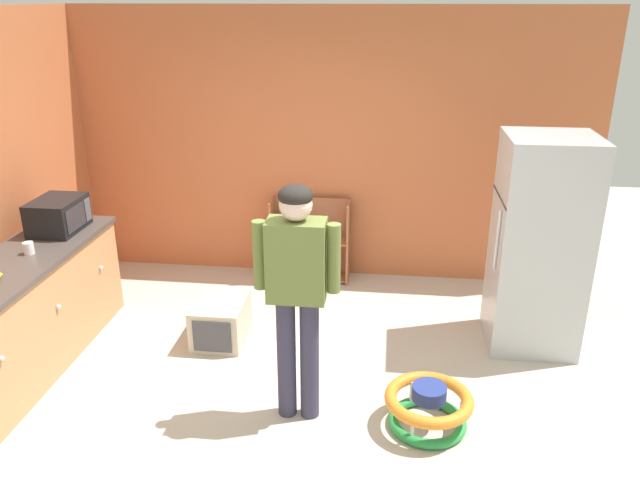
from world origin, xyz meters
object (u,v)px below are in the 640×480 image
refrigerator (539,245)px  bookshelf (305,245)px  standing_person (297,283)px  microwave (58,215)px  white_cup (29,248)px  pet_carrier (221,321)px  baby_walker (428,407)px  kitchen_counter (22,317)px

refrigerator → bookshelf: (-2.07, 1.06, -0.52)m
bookshelf → standing_person: size_ratio=0.50×
standing_person → microwave: (-2.21, 1.05, 0.01)m
white_cup → pet_carrier: bearing=16.3°
standing_person → microwave: 2.44m
standing_person → baby_walker: (0.90, -0.03, -0.87)m
bookshelf → kitchen_counter: bearing=-134.9°
baby_walker → standing_person: bearing=177.9°
kitchen_counter → baby_walker: bearing=-6.8°
refrigerator → baby_walker: refrigerator is taller
standing_person → bookshelf: bearing=96.9°
kitchen_counter → white_cup: (0.03, 0.19, 0.50)m
bookshelf → pet_carrier: 1.46m
refrigerator → pet_carrier: 2.72m
kitchen_counter → baby_walker: 3.15m
baby_walker → refrigerator: bearing=54.5°
refrigerator → baby_walker: 1.71m
kitchen_counter → white_cup: 0.53m
baby_walker → bookshelf: bearing=116.9°
refrigerator → microwave: refrigerator is taller
white_cup → standing_person: bearing=-13.7°
refrigerator → bookshelf: 2.38m
bookshelf → baby_walker: size_ratio=1.41×
kitchen_counter → microwave: size_ratio=4.65×
kitchen_counter → bookshelf: kitchen_counter is taller
kitchen_counter → microwave: (0.01, 0.71, 0.59)m
kitchen_counter → bookshelf: (1.94, 1.95, -0.08)m
kitchen_counter → white_cup: bearing=81.6°
refrigerator → standing_person: bearing=-145.7°
bookshelf → white_cup: bearing=-137.5°
pet_carrier → refrigerator: bearing=6.4°
baby_walker → white_cup: bearing=169.6°
baby_walker → white_cup: white_cup is taller
kitchen_counter → microwave: bearing=89.3°
baby_walker → pet_carrier: size_ratio=1.09×
bookshelf → baby_walker: bookshelf is taller
microwave → white_cup: microwave is taller
baby_walker → microwave: bearing=160.8°
baby_walker → pet_carrier: bearing=150.6°
bookshelf → pet_carrier: size_ratio=1.54×
kitchen_counter → white_cup: white_cup is taller
bookshelf → microwave: 2.39m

